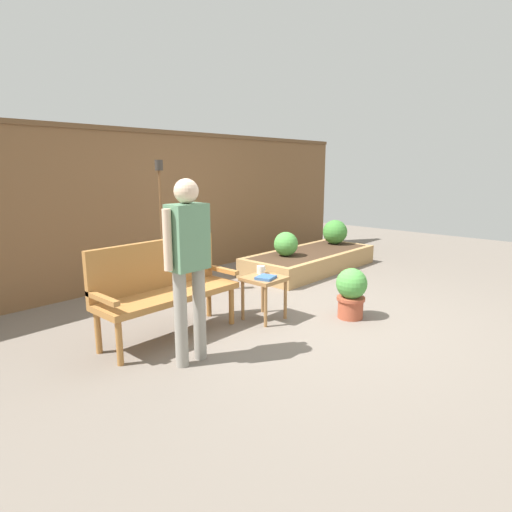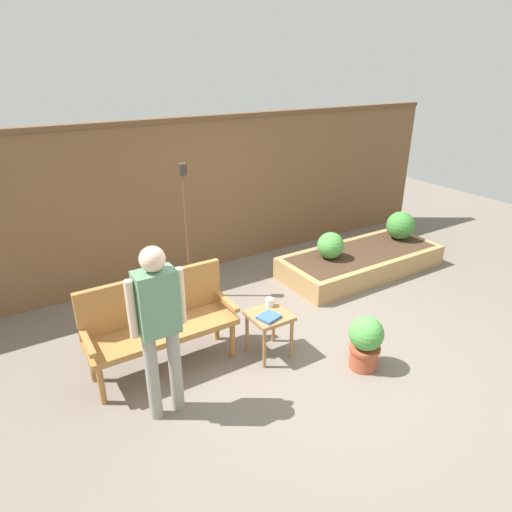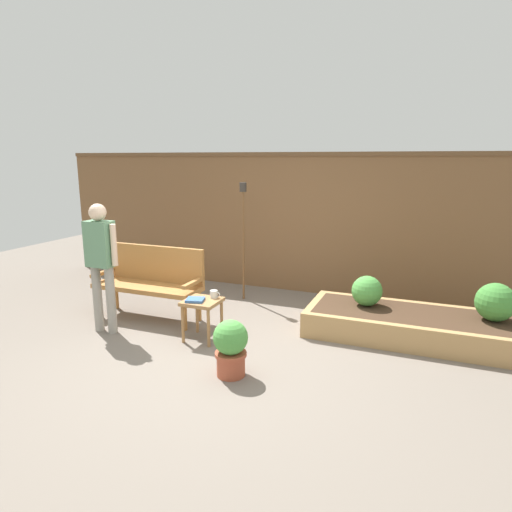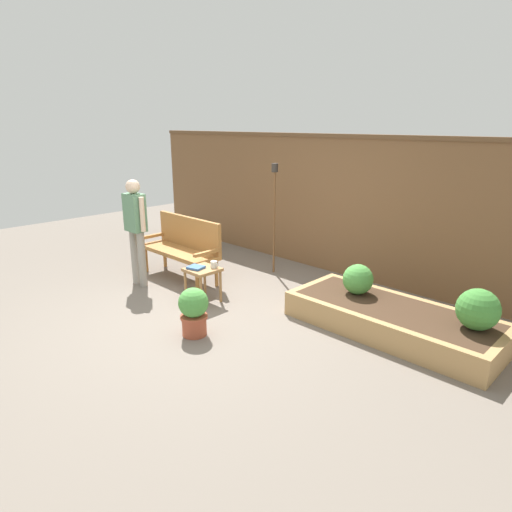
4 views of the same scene
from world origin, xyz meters
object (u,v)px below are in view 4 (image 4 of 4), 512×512
Objects in this scene: book_on_table at (196,267)px; cup_on_table at (214,264)px; potted_boxwood at (194,310)px; shrub_far_corner at (478,309)px; shrub_near_bench at (358,279)px; tiki_torch at (274,199)px; garden_bench at (184,243)px; person_by_bench at (136,223)px; side_table at (203,274)px.

cup_on_table is at bearing 38.80° from book_on_table.
shrub_far_corner is (2.42, 1.73, 0.21)m from potted_boxwood.
shrub_near_bench is 0.21× the size of tiki_torch.
tiki_torch reaches higher than garden_bench.
shrub_far_corner reaches higher than cup_on_table.
cup_on_table is 1.41m from person_by_bench.
person_by_bench is at bearing 166.55° from potted_boxwood.
shrub_far_corner is (3.01, 0.92, -0.01)m from cup_on_table.
tiki_torch reaches higher than book_on_table.
garden_bench is 4.15m from shrub_far_corner.
garden_bench is 1.55m from tiki_torch.
person_by_bench is (-1.30, -0.36, 0.41)m from cup_on_table.
potted_boxwood is (1.68, -1.12, -0.24)m from garden_bench.
garden_bench is 1.13m from cup_on_table.
person_by_bench is at bearing -163.48° from shrub_far_corner.
person_by_bench is (-2.92, -1.28, 0.45)m from shrub_near_bench.
garden_bench is at bearing 72.46° from person_by_bench.
cup_on_table is 0.34× the size of shrub_near_bench.
cup_on_table is 0.07× the size of tiki_torch.
shrub_near_bench is 1.39m from shrub_far_corner.
tiki_torch is (-3.27, 0.54, 0.67)m from shrub_far_corner.
shrub_far_corner is 4.52m from person_by_bench.
person_by_bench is (-4.31, -1.28, 0.42)m from shrub_far_corner.
shrub_near_bench is at bearing 17.50° from book_on_table.
tiki_torch is 2.11m from person_by_bench.
garden_bench is at bearing 146.21° from potted_boxwood.
garden_bench is at bearing -167.33° from shrub_near_bench.
shrub_far_corner is (3.10, 1.05, 0.12)m from side_table.
book_on_table is 0.35× the size of potted_boxwood.
side_table is at bearing -148.40° from shrub_near_bench.
side_table is at bearing 10.68° from person_by_bench.
garden_bench is at bearing -125.71° from tiki_torch.
person_by_bench is (-1.89, 0.45, 0.63)m from potted_boxwood.
book_on_table is 1.80m from tiki_torch.
shrub_near_bench is at bearing 29.74° from cup_on_table.
potted_boxwood is 2.02m from shrub_near_bench.
cup_on_table is 0.24m from book_on_table.
book_on_table is at bearing -28.22° from garden_bench.
person_by_bench is (-1.04, -1.82, -0.25)m from tiki_torch.
tiki_torch is 1.11× the size of person_by_bench.
garden_bench is at bearing -171.56° from shrub_far_corner.
garden_bench is 1.10m from side_table.
garden_bench reaches higher than potted_boxwood.
side_table is 0.28× the size of tiki_torch.
side_table is 0.20m from cup_on_table.
shrub_far_corner is at bearing 16.52° from person_by_bench.
person_by_bench is (-1.21, -0.23, 0.54)m from side_table.
tiki_torch is (-1.88, 0.54, 0.70)m from shrub_near_bench.
shrub_near_bench is 2.08m from tiki_torch.
person_by_bench reaches higher than book_on_table.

